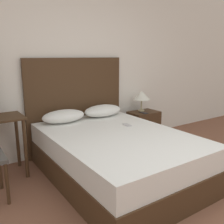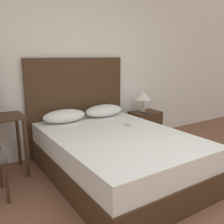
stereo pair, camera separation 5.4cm
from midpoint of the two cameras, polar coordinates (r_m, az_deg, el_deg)
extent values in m
cube|color=white|center=(3.98, -6.85, 10.62)|extent=(10.00, 0.06, 2.70)
cube|color=#422B19|center=(3.21, 1.55, -11.88)|extent=(1.51, 2.13, 0.31)
cube|color=white|center=(3.10, 1.58, -7.16)|extent=(1.48, 2.09, 0.25)
cube|color=#422B19|center=(3.94, -7.44, 1.52)|extent=(1.59, 0.05, 1.46)
ellipsoid|color=white|center=(3.61, -10.41, -0.91)|extent=(0.62, 0.34, 0.18)
ellipsoid|color=white|center=(3.90, -1.51, 0.32)|extent=(0.62, 0.34, 0.18)
cube|color=#B7B7BC|center=(3.42, 4.01, -2.98)|extent=(0.09, 0.16, 0.01)
cube|color=#422B19|center=(4.46, 7.84, -3.31)|extent=(0.51, 0.36, 0.54)
cylinder|color=tan|center=(4.44, 7.35, 0.36)|extent=(0.11, 0.11, 0.02)
cylinder|color=tan|center=(4.42, 7.39, 1.66)|extent=(0.02, 0.02, 0.19)
cone|color=silver|center=(4.39, 7.45, 3.82)|extent=(0.29, 0.29, 0.15)
cube|color=black|center=(4.27, 7.92, -0.23)|extent=(0.08, 0.15, 0.01)
cylinder|color=#422B19|center=(3.28, -18.62, -7.90)|extent=(0.04, 0.04, 0.75)
cylinder|color=#422B19|center=(3.65, -20.22, -5.95)|extent=(0.04, 0.04, 0.75)
cylinder|color=#422B19|center=(2.84, -22.40, -14.76)|extent=(0.04, 0.04, 0.45)
cylinder|color=#422B19|center=(3.18, -23.72, -11.92)|extent=(0.04, 0.04, 0.45)
camera|label=1|loc=(0.03, -89.50, 0.11)|focal=40.00mm
camera|label=2|loc=(0.03, 90.50, -0.11)|focal=40.00mm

